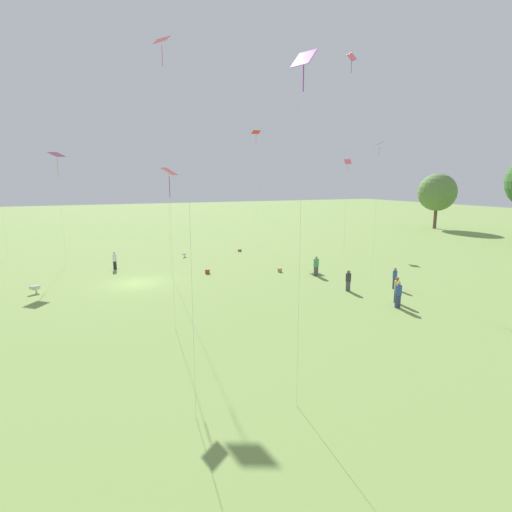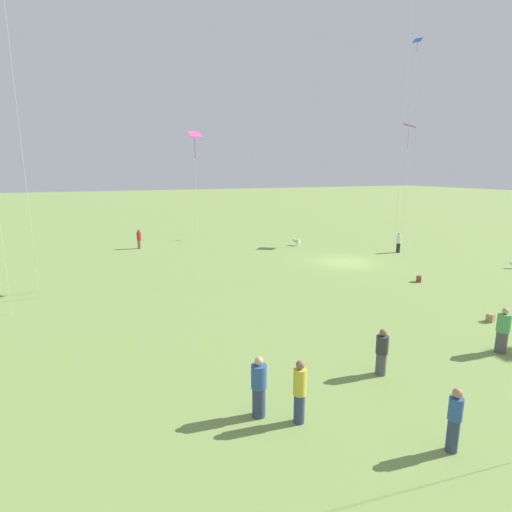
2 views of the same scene
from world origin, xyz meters
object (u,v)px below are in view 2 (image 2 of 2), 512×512
person_1 (503,331)px  kite_1 (409,129)px  person_3 (399,242)px  picnic_bag_1 (490,318)px  person_5 (382,352)px  person_6 (454,420)px  picnic_bag_0 (419,279)px  person_4 (259,387)px  person_2 (300,392)px  person_0 (139,239)px  kite_4 (417,53)px  kite_0 (195,141)px  dog_0 (296,241)px

person_1 → kite_1: kite_1 is taller
person_3 → kite_1: (-4.30, -4.38, 9.72)m
kite_1 → picnic_bag_1: size_ratio=30.65×
person_5 → picnic_bag_1: (-7.92, -1.90, -0.62)m
person_6 → picnic_bag_0: bearing=-19.6°
person_4 → picnic_bag_0: (-14.73, -8.84, -0.69)m
person_1 → person_2: person_2 is taller
person_3 → person_6: (16.20, 19.66, -0.01)m
person_0 → kite_1: kite_1 is taller
kite_4 → kite_0: bearing=-47.3°
person_4 → picnic_bag_0: 17.19m
dog_0 → person_6: bearing=-134.8°
person_3 → picnic_bag_1: person_3 is taller
person_3 → kite_0: 19.48m
person_1 → person_3: 19.14m
person_3 → person_6: person_3 is taller
person_3 → person_5: size_ratio=1.06×
kite_4 → person_3: bearing=-25.5°
person_1 → kite_0: (7.93, -14.46, 7.61)m
person_0 → kite_4: kite_4 is taller
person_1 → picnic_bag_0: size_ratio=4.16×
kite_0 → dog_0: bearing=70.7°
person_2 → kite_0: size_ratio=0.20×
person_0 → kite_0: kite_0 is taller
person_5 → picnic_bag_0: bearing=-1.5°
person_2 → picnic_bag_0: bearing=-148.2°
person_0 → person_6: 30.29m
person_0 → person_3: bearing=53.7°
person_6 → person_1: bearing=-39.8°
person_2 → person_4: (0.91, -0.70, -0.04)m
person_3 → person_5: (15.25, 15.93, -0.06)m
person_4 → person_1: bearing=-127.7°
person_1 → picnic_bag_0: (-4.61, -8.75, -0.67)m
person_5 → picnic_bag_1: bearing=-27.8°
person_2 → person_6: person_2 is taller
person_0 → dog_0: 14.21m
person_0 → dog_0: (-13.58, 4.15, -0.43)m
person_6 → kite_4: bearing=-18.7°
person_3 → kite_1: 11.49m
person_3 → kite_0: (17.82, 1.92, 7.62)m
person_6 → person_3: bearing=-16.9°
person_3 → person_6: size_ratio=1.02×
kite_0 → dog_0: kite_0 is taller
person_1 → dog_0: person_1 is taller
person_5 → kite_4: kite_4 is taller
person_2 → dog_0: 26.67m
person_0 → person_5: (-4.67, 26.33, -0.05)m
kite_1 → person_2: bearing=-138.0°
person_4 → person_6: person_4 is taller
dog_0 → person_2: bearing=-142.6°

